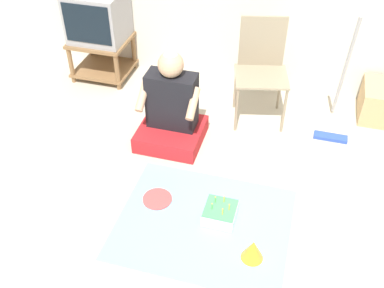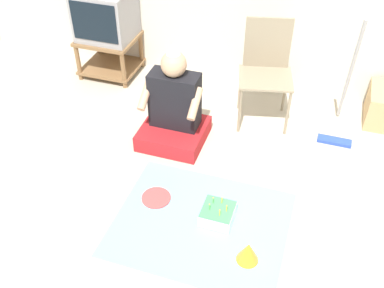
{
  "view_description": "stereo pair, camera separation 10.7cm",
  "coord_description": "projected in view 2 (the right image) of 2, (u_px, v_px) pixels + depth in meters",
  "views": [
    {
      "loc": [
        0.31,
        -1.9,
        2.42
      ],
      "look_at": [
        -0.37,
        0.49,
        0.35
      ],
      "focal_mm": 42.0,
      "sensor_mm": 36.0,
      "label": 1
    },
    {
      "loc": [
        0.42,
        -1.87,
        2.42
      ],
      "look_at": [
        -0.37,
        0.49,
        0.35
      ],
      "focal_mm": 42.0,
      "sensor_mm": 36.0,
      "label": 2
    }
  ],
  "objects": [
    {
      "name": "folding_chair",
      "position": [
        266.0,
        65.0,
        3.78
      ],
      "size": [
        0.52,
        0.48,
        0.89
      ],
      "color": "gray",
      "rests_on": "ground_plane"
    },
    {
      "name": "ground_plane",
      "position": [
        221.0,
        239.0,
        3.01
      ],
      "size": [
        16.0,
        16.0,
        0.0
      ],
      "primitive_type": "plane",
      "color": "#BCB29E"
    },
    {
      "name": "party_hat_blue",
      "position": [
        248.0,
        252.0,
        2.83
      ],
      "size": [
        0.15,
        0.15,
        0.16
      ],
      "color": "gold",
      "rests_on": "party_cloth"
    },
    {
      "name": "dust_mop",
      "position": [
        343.0,
        105.0,
        3.68
      ],
      "size": [
        0.28,
        0.44,
        1.11
      ],
      "color": "#2D4CB2",
      "rests_on": "ground_plane"
    },
    {
      "name": "tv",
      "position": [
        105.0,
        14.0,
        4.28
      ],
      "size": [
        0.52,
        0.46,
        0.47
      ],
      "color": "#99999E",
      "rests_on": "tv_stand"
    },
    {
      "name": "party_cloth",
      "position": [
        201.0,
        223.0,
        3.12
      ],
      "size": [
        1.18,
        0.98,
        0.01
      ],
      "color": "#7FC6E0",
      "rests_on": "ground_plane"
    },
    {
      "name": "birthday_cake",
      "position": [
        218.0,
        214.0,
        3.11
      ],
      "size": [
        0.22,
        0.22,
        0.16
      ],
      "color": "white",
      "rests_on": "party_cloth"
    },
    {
      "name": "tv_stand",
      "position": [
        110.0,
        52.0,
        4.53
      ],
      "size": [
        0.56,
        0.5,
        0.4
      ],
      "color": "olive",
      "rests_on": "ground_plane"
    },
    {
      "name": "person_seated",
      "position": [
        174.0,
        111.0,
        3.66
      ],
      "size": [
        0.52,
        0.5,
        0.88
      ],
      "color": "red",
      "rests_on": "ground_plane"
    },
    {
      "name": "paper_plate",
      "position": [
        156.0,
        198.0,
        3.29
      ],
      "size": [
        0.22,
        0.22,
        0.01
      ],
      "color": "#D84C4C",
      "rests_on": "party_cloth"
    }
  ]
}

